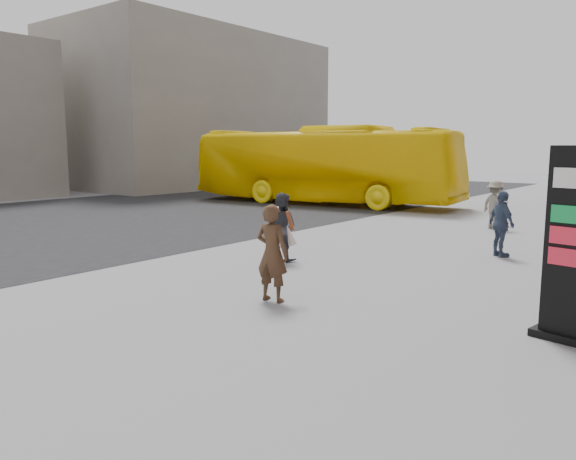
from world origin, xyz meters
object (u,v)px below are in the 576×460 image
Objects in this scene: pedestrian_a at (282,227)px; pedestrian_c at (502,224)px; info_pylon at (572,245)px; woman at (273,252)px; pedestrian_b at (495,205)px; bus at (323,165)px.

pedestrian_c reaches higher than pedestrian_a.
info_pylon is 6.75m from pedestrian_a.
pedestrian_b is at bearing -95.89° from woman.
woman is at bearing 120.32° from pedestrian_b.
woman is at bearing -157.59° from info_pylon.
bus is 8.12× the size of pedestrian_b.
bus is at bearing 145.09° from info_pylon.
bus is at bearing 3.37° from pedestrian_c.
info_pylon is at bearing -141.14° from bus.
info_pylon is 1.70× the size of pedestrian_b.
info_pylon is at bearing 160.55° from pedestrian_a.
pedestrian_b is 0.98× the size of pedestrian_c.
pedestrian_c is at bearing 125.77° from info_pylon.
woman is 1.08× the size of pedestrian_b.
bus is (-13.20, 13.28, 0.44)m from info_pylon.
info_pylon is 1.68× the size of pedestrian_a.
pedestrian_c is (-2.60, 5.46, -0.53)m from info_pylon.
woman is at bearing 113.84° from pedestrian_c.
pedestrian_c is at bearing -132.39° from bus.
bus reaches higher than pedestrian_c.
pedestrian_a is (-2.04, 2.79, -0.07)m from woman.
info_pylon reaches higher than pedestrian_a.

